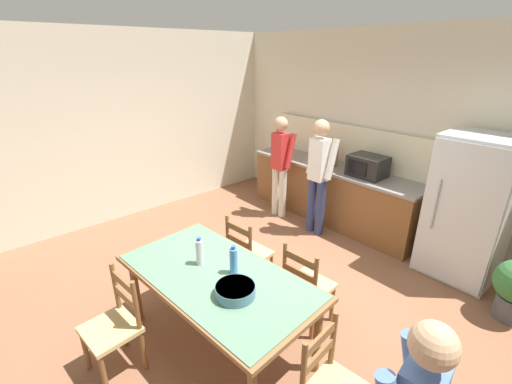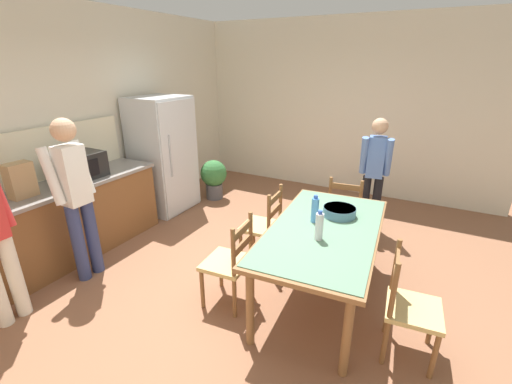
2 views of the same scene
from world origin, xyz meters
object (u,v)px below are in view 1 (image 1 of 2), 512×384
Objects in this scene: dining_table at (217,282)px; bottle_near_centre at (200,252)px; refrigerator at (469,209)px; chair_side_far_right at (307,286)px; chair_side_far_left at (248,254)px; person_at_sink at (280,162)px; bottle_off_centre at (234,261)px; paper_bag at (329,154)px; serving_bowl at (235,290)px; chair_side_near_left at (114,326)px; person_at_counter at (319,172)px; microwave at (368,166)px.

bottle_near_centre is (-0.23, -0.02, 0.20)m from dining_table.
refrigerator is 3.13m from bottle_near_centre.
refrigerator is at bearing -111.98° from chair_side_far_right.
chair_side_far_left is 2.04m from person_at_sink.
bottle_off_centre is 0.30× the size of chair_side_far_left.
serving_bowl is (1.35, -2.91, -0.26)m from paper_bag.
chair_side_far_left is at bearing 89.24° from chair_side_near_left.
person_at_counter reaches higher than chair_side_far_left.
chair_side_near_left is 3.45m from person_at_sink.
paper_bag is at bearing -60.21° from chair_side_far_right.
dining_table is 0.31m from bottle_near_centre.
chair_side_far_right is at bearing 88.15° from serving_bowl.
serving_bowl reaches higher than dining_table.
serving_bowl is (-0.69, -2.90, -0.05)m from refrigerator.
bottle_near_centre is (0.80, -2.88, -0.19)m from paper_bag.
bottle_near_centre is at bearing 50.56° from chair_side_far_right.
refrigerator is 1.38m from microwave.
person_at_counter is (-0.45, -0.52, -0.09)m from microwave.
chair_side_far_left and chair_side_near_left have the same top height.
person_at_sink is (-1.37, 2.39, 0.03)m from bottle_near_centre.
bottle_near_centre is 0.34m from bottle_off_centre.
bottle_off_centre is 0.94m from chair_side_far_left.
chair_side_near_left is (-0.71, -1.61, 0.00)m from chair_side_far_right.
bottle_off_centre is 2.81m from person_at_sink.
microwave reaches higher than chair_side_near_left.
bottle_off_centre is (0.43, -2.75, -0.16)m from microwave.
person_at_counter is (-1.16, 1.55, 0.52)m from chair_side_far_right.
dining_table is 2.10× the size of chair_side_far_left.
person_at_sink is (-1.95, 1.57, 0.48)m from chair_side_far_right.
serving_bowl is at bearing 42.91° from chair_side_near_left.
chair_side_near_left is (0.67, -3.67, -0.64)m from paper_bag.
microwave reaches higher than dining_table.
person_at_counter reaches higher than paper_bag.
paper_bag reaches higher than microwave.
person_at_counter reaches higher than microwave.
microwave is 1.85× the size of bottle_near_centre.
microwave is 1.85× the size of bottle_off_centre.
paper_bag is 3.07m from dining_table.
chair_side_near_left is 3.23m from person_at_counter.
refrigerator is 1.91× the size of chair_side_far_left.
person_at_sink is at bearing 123.95° from dining_table.
dining_table is at bearing -122.99° from bottle_off_centre.
chair_side_far_left is at bearing -168.30° from person_at_counter.
chair_side_far_right is (0.27, 0.68, -0.45)m from bottle_off_centre.
bottle_near_centre is 2.44m from person_at_counter.
dining_table is at bearing 4.33° from bottle_near_centre.
serving_bowl is (0.33, -0.05, 0.13)m from dining_table.
person_at_counter is (0.79, -0.02, 0.04)m from person_at_sink.
bottle_near_centre is 0.30× the size of chair_side_far_right.
bottle_off_centre is (1.11, -2.74, -0.19)m from paper_bag.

